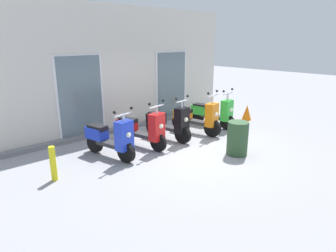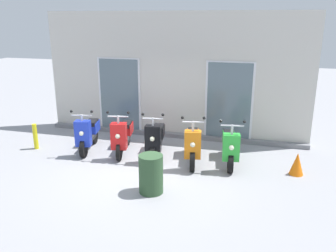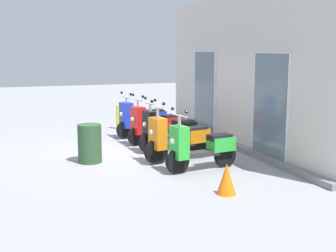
# 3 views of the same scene
# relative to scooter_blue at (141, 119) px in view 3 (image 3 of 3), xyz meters

# --- Properties ---
(ground_plane) EXTENTS (40.00, 40.00, 0.00)m
(ground_plane) POSITION_rel_scooter_blue_xyz_m (1.85, -0.86, -0.48)
(ground_plane) COLOR #939399
(storefront_facade) EXTENTS (7.84, 0.50, 3.63)m
(storefront_facade) POSITION_rel_scooter_blue_xyz_m (1.85, 1.93, 1.27)
(storefront_facade) COLOR beige
(storefront_facade) RESTS_ON ground_plane
(scooter_blue) EXTENTS (0.68, 1.51, 1.23)m
(scooter_blue) POSITION_rel_scooter_blue_xyz_m (0.00, 0.00, 0.00)
(scooter_blue) COLOR black
(scooter_blue) RESTS_ON ground_plane
(scooter_red) EXTENTS (0.68, 1.60, 1.27)m
(scooter_red) POSITION_rel_scooter_blue_xyz_m (0.96, 0.08, 0.01)
(scooter_red) COLOR black
(scooter_red) RESTS_ON ground_plane
(scooter_black) EXTENTS (0.60, 1.52, 1.27)m
(scooter_black) POSITION_rel_scooter_blue_xyz_m (1.87, 0.07, -0.01)
(scooter_black) COLOR black
(scooter_black) RESTS_ON ground_plane
(scooter_orange) EXTENTS (0.66, 1.62, 1.31)m
(scooter_orange) POSITION_rel_scooter_blue_xyz_m (2.85, -0.06, -0.01)
(scooter_orange) COLOR black
(scooter_orange) RESTS_ON ground_plane
(scooter_green) EXTENTS (0.63, 1.58, 1.26)m
(scooter_green) POSITION_rel_scooter_blue_xyz_m (3.74, 0.08, -0.02)
(scooter_green) COLOR black
(scooter_green) RESTS_ON ground_plane
(curb_bollard) EXTENTS (0.12, 0.12, 0.70)m
(curb_bollard) POSITION_rel_scooter_blue_xyz_m (-1.45, -0.27, -0.13)
(curb_bollard) COLOR yellow
(curb_bollard) RESTS_ON ground_plane
(traffic_cone) EXTENTS (0.32, 0.32, 0.52)m
(traffic_cone) POSITION_rel_scooter_blue_xyz_m (5.29, -0.14, -0.22)
(traffic_cone) COLOR orange
(traffic_cone) RESTS_ON ground_plane
(trash_bin) EXTENTS (0.49, 0.49, 0.81)m
(trash_bin) POSITION_rel_scooter_blue_xyz_m (2.36, -1.83, -0.08)
(trash_bin) COLOR #2D4C2D
(trash_bin) RESTS_ON ground_plane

